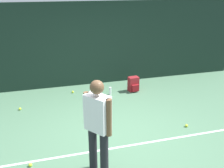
{
  "coord_description": "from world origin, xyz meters",
  "views": [
    {
      "loc": [
        -1.28,
        -4.4,
        3.03
      ],
      "look_at": [
        0.0,
        0.4,
        1.0
      ],
      "focal_mm": 39.66,
      "sensor_mm": 36.0,
      "label": 1
    }
  ],
  "objects_px": {
    "tennis_ball_far_left": "(186,126)",
    "backpack": "(134,84)",
    "tennis_ball_by_fence": "(20,109)",
    "tennis_ball_mid_court": "(73,92)",
    "tennis_player": "(98,123)",
    "water_bottle": "(110,91)",
    "tennis_ball_near_player": "(30,165)",
    "tennis_racket": "(92,98)"
  },
  "relations": [
    {
      "from": "tennis_ball_far_left",
      "to": "backpack",
      "type": "bearing_deg",
      "value": 102.29
    },
    {
      "from": "tennis_ball_by_fence",
      "to": "tennis_ball_mid_court",
      "type": "height_order",
      "value": "same"
    },
    {
      "from": "tennis_ball_by_fence",
      "to": "tennis_ball_far_left",
      "type": "height_order",
      "value": "same"
    },
    {
      "from": "tennis_player",
      "to": "water_bottle",
      "type": "distance_m",
      "value": 3.29
    },
    {
      "from": "tennis_player",
      "to": "tennis_ball_far_left",
      "type": "distance_m",
      "value": 2.57
    },
    {
      "from": "tennis_player",
      "to": "tennis_ball_far_left",
      "type": "xyz_separation_m",
      "value": [
        2.22,
        0.89,
        -0.93
      ]
    },
    {
      "from": "tennis_ball_near_player",
      "to": "water_bottle",
      "type": "bearing_deg",
      "value": 50.36
    },
    {
      "from": "tennis_player",
      "to": "tennis_racket",
      "type": "xyz_separation_m",
      "value": [
        0.43,
        2.93,
        -0.95
      ]
    },
    {
      "from": "tennis_ball_mid_court",
      "to": "backpack",
      "type": "bearing_deg",
      "value": -10.06
    },
    {
      "from": "tennis_ball_near_player",
      "to": "tennis_ball_by_fence",
      "type": "xyz_separation_m",
      "value": [
        -0.34,
        2.28,
        0.0
      ]
    },
    {
      "from": "tennis_racket",
      "to": "tennis_ball_by_fence",
      "type": "distance_m",
      "value": 1.94
    },
    {
      "from": "backpack",
      "to": "tennis_racket",
      "type": "bearing_deg",
      "value": -179.18
    },
    {
      "from": "tennis_ball_by_fence",
      "to": "tennis_ball_mid_court",
      "type": "relative_size",
      "value": 1.0
    },
    {
      "from": "tennis_ball_mid_court",
      "to": "tennis_ball_near_player",
      "type": "bearing_deg",
      "value": -110.11
    },
    {
      "from": "tennis_player",
      "to": "water_bottle",
      "type": "bearing_deg",
      "value": 122.36
    },
    {
      "from": "tennis_ball_by_fence",
      "to": "water_bottle",
      "type": "distance_m",
      "value": 2.5
    },
    {
      "from": "tennis_ball_mid_court",
      "to": "tennis_ball_far_left",
      "type": "bearing_deg",
      "value": -48.19
    },
    {
      "from": "tennis_racket",
      "to": "backpack",
      "type": "bearing_deg",
      "value": -119.91
    },
    {
      "from": "tennis_ball_by_fence",
      "to": "tennis_ball_far_left",
      "type": "xyz_separation_m",
      "value": [
        3.72,
        -1.83,
        0.0
      ]
    },
    {
      "from": "backpack",
      "to": "tennis_ball_by_fence",
      "type": "height_order",
      "value": "backpack"
    },
    {
      "from": "water_bottle",
      "to": "tennis_ball_near_player",
      "type": "bearing_deg",
      "value": -129.64
    },
    {
      "from": "tennis_player",
      "to": "tennis_racket",
      "type": "distance_m",
      "value": 3.11
    },
    {
      "from": "tennis_racket",
      "to": "tennis_ball_near_player",
      "type": "relative_size",
      "value": 8.96
    },
    {
      "from": "backpack",
      "to": "water_bottle",
      "type": "distance_m",
      "value": 0.76
    },
    {
      "from": "tennis_player",
      "to": "tennis_racket",
      "type": "bearing_deg",
      "value": 132.08
    },
    {
      "from": "tennis_ball_far_left",
      "to": "water_bottle",
      "type": "height_order",
      "value": "water_bottle"
    },
    {
      "from": "backpack",
      "to": "tennis_ball_far_left",
      "type": "bearing_deg",
      "value": -85.12
    },
    {
      "from": "tennis_racket",
      "to": "tennis_ball_mid_court",
      "type": "height_order",
      "value": "tennis_ball_mid_court"
    },
    {
      "from": "tennis_player",
      "to": "backpack",
      "type": "relative_size",
      "value": 3.86
    },
    {
      "from": "tennis_ball_near_player",
      "to": "tennis_ball_mid_court",
      "type": "relative_size",
      "value": 1.0
    },
    {
      "from": "tennis_ball_by_fence",
      "to": "tennis_player",
      "type": "bearing_deg",
      "value": -61.22
    },
    {
      "from": "tennis_racket",
      "to": "backpack",
      "type": "relative_size",
      "value": 1.34
    },
    {
      "from": "tennis_player",
      "to": "water_bottle",
      "type": "xyz_separation_m",
      "value": [
        0.99,
        3.02,
        -0.85
      ]
    },
    {
      "from": "backpack",
      "to": "tennis_ball_by_fence",
      "type": "bearing_deg",
      "value": 179.71
    },
    {
      "from": "tennis_player",
      "to": "tennis_ball_near_player",
      "type": "bearing_deg",
      "value": -150.36
    },
    {
      "from": "tennis_player",
      "to": "tennis_racket",
      "type": "relative_size",
      "value": 2.88
    },
    {
      "from": "tennis_ball_near_player",
      "to": "backpack",
      "type": "bearing_deg",
      "value": 42.85
    },
    {
      "from": "tennis_ball_mid_court",
      "to": "water_bottle",
      "type": "distance_m",
      "value": 1.13
    },
    {
      "from": "backpack",
      "to": "tennis_ball_near_player",
      "type": "distance_m",
      "value": 3.95
    },
    {
      "from": "tennis_player",
      "to": "tennis_ball_far_left",
      "type": "height_order",
      "value": "tennis_player"
    },
    {
      "from": "tennis_ball_mid_court",
      "to": "tennis_racket",
      "type": "bearing_deg",
      "value": -46.27
    },
    {
      "from": "water_bottle",
      "to": "tennis_racket",
      "type": "bearing_deg",
      "value": -170.89
    }
  ]
}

